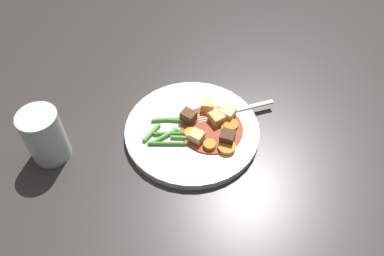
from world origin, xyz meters
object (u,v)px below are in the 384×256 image
(carrot_slice_0, at_px, (231,125))
(fork, at_px, (233,111))
(potato_chunk_2, at_px, (208,106))
(meat_chunk_1, at_px, (227,138))
(water_glass, at_px, (45,136))
(carrot_slice_2, at_px, (228,131))
(carrot_slice_4, at_px, (192,134))
(carrot_slice_5, at_px, (227,147))
(potato_chunk_0, at_px, (217,118))
(carrot_slice_3, at_px, (212,112))
(potato_chunk_3, at_px, (227,113))
(dinner_plate, at_px, (192,131))
(carrot_slice_1, at_px, (210,145))
(meat_chunk_0, at_px, (189,117))
(potato_chunk_1, at_px, (197,137))

(carrot_slice_0, relative_size, fork, 0.19)
(potato_chunk_2, bearing_deg, fork, -0.56)
(meat_chunk_1, relative_size, water_glass, 0.25)
(carrot_slice_2, xyz_separation_m, meat_chunk_1, (-0.00, -0.03, 0.01))
(carrot_slice_4, distance_m, potato_chunk_2, 0.08)
(carrot_slice_5, distance_m, meat_chunk_1, 0.02)
(carrot_slice_5, bearing_deg, potato_chunk_0, 108.74)
(carrot_slice_3, relative_size, carrot_slice_4, 1.09)
(carrot_slice_5, height_order, potato_chunk_3, potato_chunk_3)
(dinner_plate, bearing_deg, potato_chunk_0, 24.53)
(water_glass, bearing_deg, carrot_slice_3, 21.78)
(carrot_slice_4, bearing_deg, potato_chunk_2, 70.11)
(carrot_slice_1, distance_m, potato_chunk_2, 0.10)
(carrot_slice_1, height_order, carrot_slice_2, carrot_slice_1)
(dinner_plate, distance_m, carrot_slice_3, 0.06)
(carrot_slice_3, distance_m, potato_chunk_3, 0.03)
(carrot_slice_0, bearing_deg, meat_chunk_1, -98.74)
(carrot_slice_5, bearing_deg, carrot_slice_0, 83.96)
(meat_chunk_1, bearing_deg, water_glass, -171.76)
(carrot_slice_0, distance_m, potato_chunk_0, 0.03)
(dinner_plate, relative_size, carrot_slice_1, 11.13)
(meat_chunk_0, bearing_deg, carrot_slice_4, -74.87)
(potato_chunk_0, xyz_separation_m, water_glass, (-0.32, -0.10, 0.03))
(carrot_slice_2, height_order, carrot_slice_5, carrot_slice_5)
(carrot_slice_3, xyz_separation_m, fork, (0.05, 0.01, -0.00))
(dinner_plate, height_order, potato_chunk_3, potato_chunk_3)
(carrot_slice_3, distance_m, meat_chunk_1, 0.08)
(fork, bearing_deg, carrot_slice_1, -113.49)
(carrot_slice_0, distance_m, potato_chunk_1, 0.08)
(potato_chunk_2, bearing_deg, potato_chunk_1, -100.10)
(carrot_slice_0, height_order, potato_chunk_3, potato_chunk_3)
(meat_chunk_0, relative_size, water_glass, 0.26)
(dinner_plate, distance_m, meat_chunk_0, 0.03)
(potato_chunk_2, bearing_deg, meat_chunk_0, -135.21)
(carrot_slice_2, xyz_separation_m, carrot_slice_4, (-0.07, -0.01, 0.00))
(potato_chunk_2, bearing_deg, carrot_slice_0, -41.67)
(carrot_slice_5, relative_size, potato_chunk_3, 1.17)
(carrot_slice_3, xyz_separation_m, meat_chunk_0, (-0.05, -0.03, 0.01))
(carrot_slice_5, relative_size, potato_chunk_1, 1.38)
(carrot_slice_2, height_order, fork, carrot_slice_2)
(fork, bearing_deg, potato_chunk_3, -127.24)
(carrot_slice_1, bearing_deg, potato_chunk_3, 69.79)
(carrot_slice_0, bearing_deg, carrot_slice_2, -106.38)
(carrot_slice_1, distance_m, meat_chunk_0, 0.08)
(potato_chunk_1, relative_size, meat_chunk_1, 0.94)
(fork, bearing_deg, water_glass, -159.33)
(carrot_slice_1, xyz_separation_m, meat_chunk_0, (-0.05, 0.06, 0.01))
(potato_chunk_3, relative_size, meat_chunk_0, 1.06)
(dinner_plate, distance_m, water_glass, 0.29)
(potato_chunk_1, relative_size, potato_chunk_3, 0.85)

